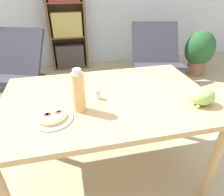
{
  "coord_description": "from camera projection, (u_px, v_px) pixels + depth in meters",
  "views": [
    {
      "loc": [
        -0.29,
        -1.18,
        1.4
      ],
      "look_at": [
        -0.05,
        -0.17,
        0.79
      ],
      "focal_mm": 32.0,
      "sensor_mm": 36.0,
      "label": 1
    }
  ],
  "objects": [
    {
      "name": "bookshelf",
      "position": [
        67.0,
        23.0,
        3.37
      ],
      "size": [
        0.62,
        0.3,
        1.66
      ],
      "color": "brown",
      "rests_on": "ground_plane"
    },
    {
      "name": "potted_plant_floor",
      "position": [
        199.0,
        51.0,
        3.29
      ],
      "size": [
        0.5,
        0.42,
        0.73
      ],
      "color": "#8E5B42",
      "rests_on": "ground_plane"
    },
    {
      "name": "pizza_on_plate",
      "position": [
        52.0,
        117.0,
        1.11
      ],
      "size": [
        0.23,
        0.23,
        0.04
      ],
      "color": "white",
      "rests_on": "dining_table"
    },
    {
      "name": "ground_plane",
      "position": [
        114.0,
        164.0,
        1.76
      ],
      "size": [
        14.0,
        14.0,
        0.0
      ],
      "primitive_type": "plane",
      "color": "tan"
    },
    {
      "name": "drink_bottle",
      "position": [
        79.0,
        92.0,
        1.14
      ],
      "size": [
        0.07,
        0.07,
        0.26
      ],
      "color": "#EFB270",
      "rests_on": "dining_table"
    },
    {
      "name": "lounge_chair_near",
      "position": [
        15.0,
        80.0,
        2.59
      ],
      "size": [
        0.87,
        0.95,
        0.88
      ],
      "rotation": [
        0.0,
        0.0,
        -0.35
      ],
      "color": "slate",
      "rests_on": "ground_plane"
    },
    {
      "name": "dining_table",
      "position": [
        108.0,
        107.0,
        1.38
      ],
      "size": [
        1.39,
        0.9,
        0.73
      ],
      "color": "tan",
      "rests_on": "ground_plane"
    },
    {
      "name": "grape_bunch",
      "position": [
        203.0,
        96.0,
        1.23
      ],
      "size": [
        0.15,
        0.13,
        0.11
      ],
      "color": "#A8CC66",
      "rests_on": "dining_table"
    },
    {
      "name": "lounge_chair_far",
      "position": [
        155.0,
        67.0,
        2.97
      ],
      "size": [
        0.81,
        0.89,
        0.88
      ],
      "rotation": [
        0.0,
        0.0,
        -0.21
      ],
      "color": "slate",
      "rests_on": "ground_plane"
    },
    {
      "name": "salt_shaker",
      "position": [
        98.0,
        94.0,
        1.3
      ],
      "size": [
        0.04,
        0.04,
        0.06
      ],
      "color": "white",
      "rests_on": "dining_table"
    }
  ]
}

